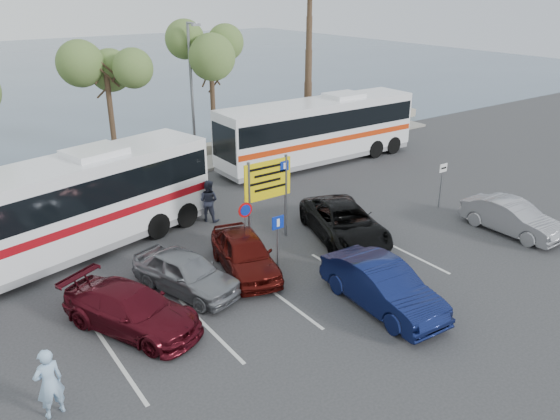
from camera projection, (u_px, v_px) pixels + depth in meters
ground at (295, 278)px, 19.98m from camera, size 120.00×120.00×0.00m
kerb_strip at (145, 176)px, 30.51m from camera, size 44.00×2.40×0.15m
seawall at (131, 163)px, 31.93m from camera, size 48.00×0.80×0.60m
tree_mid at (104, 56)px, 27.19m from camera, size 3.20×3.20×8.00m
tree_right at (211, 58)px, 30.58m from camera, size 3.20×3.20×7.40m
street_lamp_right at (192, 90)px, 30.02m from camera, size 0.45×1.15×8.01m
direction_sign at (268, 186)px, 22.00m from camera, size 2.20×0.12×3.60m
sign_no_stop at (245, 221)px, 20.86m from camera, size 0.60×0.08×2.35m
sign_parking at (278, 236)px, 19.91m from camera, size 0.50×0.07×2.25m
sign_taxi at (442, 179)px, 25.81m from camera, size 0.50×0.07×2.20m
lane_markings at (286, 299)px, 18.62m from camera, size 12.02×4.20×0.01m
coach_bus_left at (56, 215)px, 20.69m from camera, size 13.28×5.78×4.05m
coach_bus_right at (318, 133)px, 32.30m from camera, size 12.78×2.85×3.98m
car_silver_a at (186, 272)px, 18.91m from camera, size 2.94×4.55×1.44m
car_blue at (382, 286)px, 17.91m from camera, size 1.93×4.87×1.57m
car_maroon at (131, 309)px, 16.83m from camera, size 3.78×5.09×1.37m
car_red at (245, 253)px, 20.19m from camera, size 2.80×4.70×1.50m
suv_black at (345, 222)px, 22.82m from camera, size 4.06×5.86×1.49m
car_silver_b at (512, 217)px, 23.41m from camera, size 1.56×4.35×1.43m
pedestrian_near at (49, 383)px, 13.30m from camera, size 0.77×0.57×1.92m
pedestrian_far at (208, 201)px, 24.51m from camera, size 1.14×1.19×1.93m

